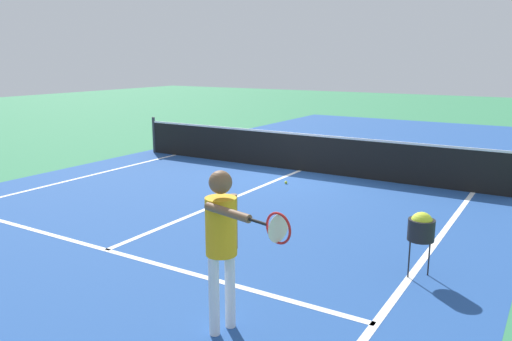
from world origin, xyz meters
name	(u,v)px	position (x,y,z in m)	size (l,w,h in m)	color
ground_plane	(300,171)	(0.00, 0.00, 0.00)	(60.00, 60.00, 0.00)	#337F51
court_surface_inbounds	(300,171)	(0.00, 0.00, 0.00)	(10.62, 24.40, 0.00)	#234C93
line_sideline_right	(388,307)	(4.11, -5.95, 0.00)	(0.10, 11.89, 0.01)	white
line_service_near	(106,250)	(0.00, -6.40, 0.00)	(8.22, 0.10, 0.01)	white
line_center_service	(228,200)	(0.00, -3.20, 0.00)	(0.10, 6.40, 0.01)	white
net	(300,152)	(0.00, 0.00, 0.49)	(9.94, 0.09, 1.07)	#33383D
player_near	(223,234)	(2.81, -7.36, 1.07)	(1.16, 0.71, 1.72)	white
ball_hopper	(421,227)	(4.19, -4.91, 0.68)	(0.34, 0.34, 0.87)	black
tennis_ball_near_net	(286,182)	(0.35, -1.41, 0.03)	(0.07, 0.07, 0.07)	#CCE033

